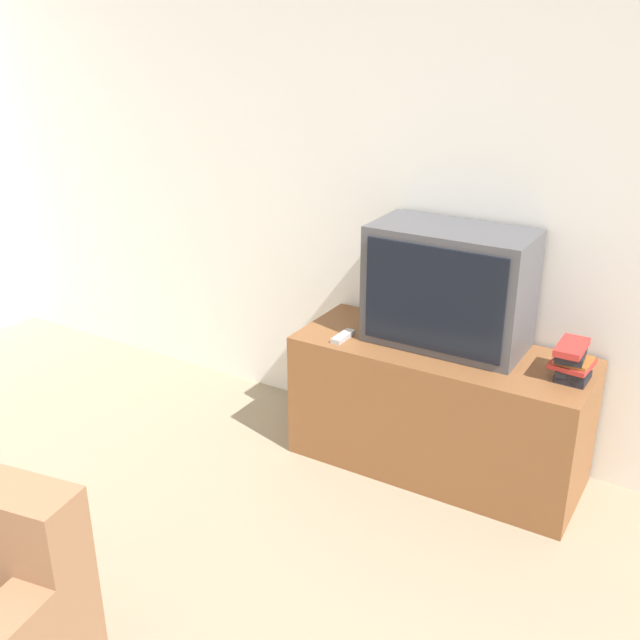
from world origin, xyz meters
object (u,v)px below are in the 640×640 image
remote_on_stand (343,336)px  tv_stand (438,409)px  television (449,287)px  book_stack (572,361)px

remote_on_stand → tv_stand: bearing=17.0°
tv_stand → television: television is taller
tv_stand → television: 0.60m
television → book_stack: 0.64m
tv_stand → television: bearing=101.1°
tv_stand → book_stack: size_ratio=6.49×
television → remote_on_stand: bearing=-154.4°
book_stack → remote_on_stand: 1.05m
book_stack → remote_on_stand: size_ratio=1.35×
tv_stand → book_stack: 0.71m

